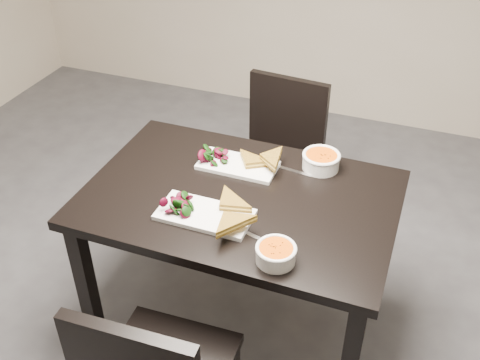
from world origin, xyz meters
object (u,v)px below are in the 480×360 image
at_px(plate_near, 205,215).
at_px(plate_far, 238,165).
at_px(table, 240,215).
at_px(chair_far, 278,151).
at_px(soup_bowl_far, 321,160).
at_px(soup_bowl_near, 276,253).

xyz_separation_m(plate_near, plate_far, (-0.00, 0.35, -0.00)).
xyz_separation_m(table, chair_far, (-0.07, 0.75, -0.17)).
xyz_separation_m(plate_near, soup_bowl_far, (0.32, 0.46, 0.03)).
bearing_deg(soup_bowl_near, soup_bowl_far, 89.38).
xyz_separation_m(table, plate_far, (-0.08, 0.18, 0.11)).
relative_size(chair_far, soup_bowl_near, 6.13).
distance_m(table, plate_near, 0.21).
height_order(chair_far, plate_near, chair_far).
height_order(plate_far, soup_bowl_far, soup_bowl_far).
height_order(soup_bowl_near, soup_bowl_far, soup_bowl_far).
bearing_deg(plate_near, soup_bowl_near, -22.56).
bearing_deg(soup_bowl_far, chair_far, 124.33).
distance_m(chair_far, plate_near, 0.96).
distance_m(table, soup_bowl_near, 0.41).
xyz_separation_m(table, plate_near, (-0.07, -0.17, 0.11)).
bearing_deg(soup_bowl_near, chair_far, 106.43).
distance_m(table, chair_far, 0.78).
distance_m(plate_near, plate_far, 0.35).
relative_size(chair_far, soup_bowl_far, 5.41).
distance_m(chair_far, plate_far, 0.64).
bearing_deg(plate_far, chair_far, 89.52).
relative_size(soup_bowl_near, soup_bowl_far, 0.88).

